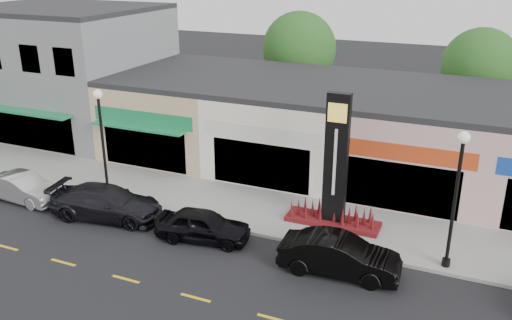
# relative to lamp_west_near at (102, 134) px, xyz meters

# --- Properties ---
(ground) EXTENTS (120.00, 120.00, 0.00)m
(ground) POSITION_rel_lamp_west_near_xyz_m (8.00, -2.50, -3.48)
(ground) COLOR black
(ground) RESTS_ON ground
(sidewalk) EXTENTS (52.00, 4.30, 0.15)m
(sidewalk) POSITION_rel_lamp_west_near_xyz_m (8.00, 1.85, -3.40)
(sidewalk) COLOR gray
(sidewalk) RESTS_ON ground
(curb) EXTENTS (52.00, 0.20, 0.15)m
(curb) POSITION_rel_lamp_west_near_xyz_m (8.00, -0.40, -3.40)
(curb) COLOR gray
(curb) RESTS_ON ground
(building_grey_2story) EXTENTS (12.00, 10.95, 8.30)m
(building_grey_2story) POSITION_rel_lamp_west_near_xyz_m (-10.00, 8.98, 0.67)
(building_grey_2story) COLOR slate
(building_grey_2story) RESTS_ON ground
(shop_beige) EXTENTS (7.00, 10.85, 4.80)m
(shop_beige) POSITION_rel_lamp_west_near_xyz_m (-0.50, 8.96, -1.08)
(shop_beige) COLOR tan
(shop_beige) RESTS_ON ground
(shop_cream) EXTENTS (7.00, 10.01, 4.80)m
(shop_cream) POSITION_rel_lamp_west_near_xyz_m (6.50, 8.97, -1.08)
(shop_cream) COLOR white
(shop_cream) RESTS_ON ground
(shop_pink_w) EXTENTS (7.00, 10.01, 4.80)m
(shop_pink_w) POSITION_rel_lamp_west_near_xyz_m (13.50, 8.97, -1.08)
(shop_pink_w) COLOR #C6A197
(shop_pink_w) RESTS_ON ground
(tree_rear_west) EXTENTS (5.20, 5.20, 7.83)m
(tree_rear_west) POSITION_rel_lamp_west_near_xyz_m (4.00, 17.00, 1.74)
(tree_rear_west) COLOR #382619
(tree_rear_west) RESTS_ON ground
(tree_rear_mid) EXTENTS (4.80, 4.80, 7.29)m
(tree_rear_mid) POSITION_rel_lamp_west_near_xyz_m (16.00, 17.00, 1.41)
(tree_rear_mid) COLOR #382619
(tree_rear_mid) RESTS_ON ground
(lamp_west_near) EXTENTS (0.44, 0.44, 5.47)m
(lamp_west_near) POSITION_rel_lamp_west_near_xyz_m (0.00, 0.00, 0.00)
(lamp_west_near) COLOR black
(lamp_west_near) RESTS_ON sidewalk
(lamp_east_near) EXTENTS (0.44, 0.44, 5.47)m
(lamp_east_near) POSITION_rel_lamp_west_near_xyz_m (16.00, 0.00, 0.00)
(lamp_east_near) COLOR black
(lamp_east_near) RESTS_ON sidewalk
(pylon_sign) EXTENTS (4.20, 1.30, 6.00)m
(pylon_sign) POSITION_rel_lamp_west_near_xyz_m (11.00, 1.70, -1.20)
(pylon_sign) COLOR #51100E
(pylon_sign) RESTS_ON sidewalk
(car_white_van) EXTENTS (1.67, 4.22, 1.37)m
(car_white_van) POSITION_rel_lamp_west_near_xyz_m (-3.83, -1.70, -2.79)
(car_white_van) COLOR #B9B9B9
(car_white_van) RESTS_ON ground
(car_dark_sedan) EXTENTS (2.92, 5.51, 1.52)m
(car_dark_sedan) POSITION_rel_lamp_west_near_xyz_m (1.17, -1.57, -2.72)
(car_dark_sedan) COLOR black
(car_dark_sedan) RESTS_ON ground
(car_black_sedan) EXTENTS (2.23, 4.26, 1.38)m
(car_black_sedan) POSITION_rel_lamp_west_near_xyz_m (6.25, -1.67, -2.79)
(car_black_sedan) COLOR black
(car_black_sedan) RESTS_ON ground
(car_black_conv) EXTENTS (1.86, 4.68, 1.52)m
(car_black_conv) POSITION_rel_lamp_west_near_xyz_m (12.26, -1.90, -2.72)
(car_black_conv) COLOR black
(car_black_conv) RESTS_ON ground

